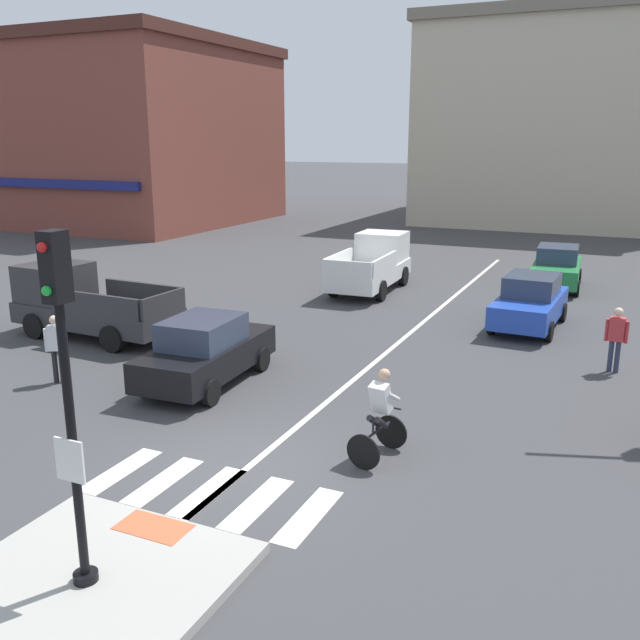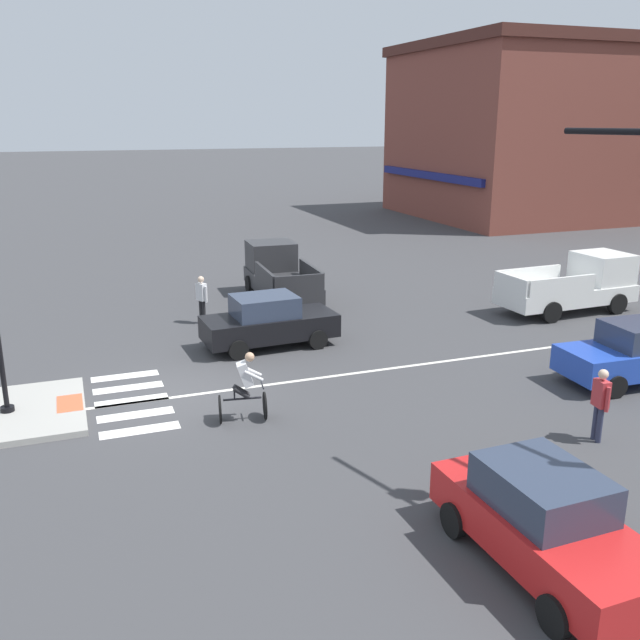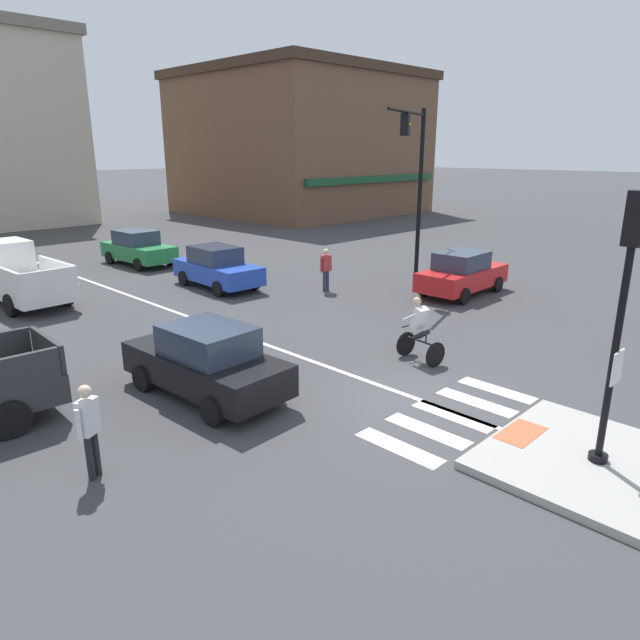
# 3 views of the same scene
# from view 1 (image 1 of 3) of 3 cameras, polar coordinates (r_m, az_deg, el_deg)

# --- Properties ---
(ground_plane) EXTENTS (300.00, 300.00, 0.00)m
(ground_plane) POSITION_cam_1_polar(r_m,az_deg,el_deg) (12.78, -6.58, -11.87)
(ground_plane) COLOR #3D3D3F
(traffic_island) EXTENTS (3.51, 3.49, 0.15)m
(traffic_island) POSITION_cam_1_polar(r_m,az_deg,el_deg) (10.10, -18.66, -20.00)
(traffic_island) COLOR #A3A099
(traffic_island) RESTS_ON ground
(tactile_pad_front) EXTENTS (1.10, 0.60, 0.01)m
(tactile_pad_front) POSITION_cam_1_polar(r_m,az_deg,el_deg) (10.93, -13.56, -16.24)
(tactile_pad_front) COLOR #DB5B38
(tactile_pad_front) RESTS_ON traffic_island
(signal_pole) EXTENTS (0.44, 0.38, 4.55)m
(signal_pole) POSITION_cam_1_polar(r_m,az_deg,el_deg) (8.84, -20.19, -4.76)
(signal_pole) COLOR black
(signal_pole) RESTS_ON traffic_island
(crosswalk_stripe_a) EXTENTS (0.44, 1.80, 0.01)m
(crosswalk_stripe_a) POSITION_cam_1_polar(r_m,az_deg,el_deg) (13.04, -16.06, -11.81)
(crosswalk_stripe_a) COLOR silver
(crosswalk_stripe_a) RESTS_ON ground
(crosswalk_stripe_b) EXTENTS (0.44, 1.80, 0.01)m
(crosswalk_stripe_b) POSITION_cam_1_polar(r_m,az_deg,el_deg) (12.51, -12.76, -12.77)
(crosswalk_stripe_b) COLOR silver
(crosswalk_stripe_b) RESTS_ON ground
(crosswalk_stripe_c) EXTENTS (0.44, 1.80, 0.01)m
(crosswalk_stripe_c) POSITION_cam_1_polar(r_m,az_deg,el_deg) (12.02, -9.14, -13.77)
(crosswalk_stripe_c) COLOR silver
(crosswalk_stripe_c) RESTS_ON ground
(crosswalk_stripe_d) EXTENTS (0.44, 1.80, 0.01)m
(crosswalk_stripe_d) POSITION_cam_1_polar(r_m,az_deg,el_deg) (11.59, -5.20, -14.79)
(crosswalk_stripe_d) COLOR silver
(crosswalk_stripe_d) RESTS_ON ground
(crosswalk_stripe_e) EXTENTS (0.44, 1.80, 0.01)m
(crosswalk_stripe_e) POSITION_cam_1_polar(r_m,az_deg,el_deg) (11.22, -0.94, -15.81)
(crosswalk_stripe_e) COLOR silver
(crosswalk_stripe_e) RESTS_ON ground
(lane_centre_line) EXTENTS (0.14, 28.00, 0.01)m
(lane_centre_line) POSITION_cam_1_polar(r_m,az_deg,el_deg) (21.36, 7.66, -0.87)
(lane_centre_line) COLOR silver
(lane_centre_line) RESTS_ON ground
(building_corner_left) EXTENTS (15.46, 16.65, 11.97)m
(building_corner_left) POSITION_cam_1_polar(r_m,az_deg,el_deg) (50.96, -15.05, 14.60)
(building_corner_left) COLOR brown
(building_corner_left) RESTS_ON ground
(building_corner_right) EXTENTS (17.72, 20.02, 13.50)m
(building_corner_right) POSITION_cam_1_polar(r_m,az_deg,el_deg) (54.63, 19.48, 15.05)
(building_corner_right) COLOR beige
(building_corner_right) RESTS_ON ground
(car_green_eastbound_distant) EXTENTS (2.00, 4.18, 1.64)m
(car_green_eastbound_distant) POSITION_cam_1_polar(r_m,az_deg,el_deg) (28.70, 18.91, 4.13)
(car_green_eastbound_distant) COLOR #237A3D
(car_green_eastbound_distant) RESTS_ON ground
(car_blue_eastbound_far) EXTENTS (1.99, 4.18, 1.64)m
(car_blue_eastbound_far) POSITION_cam_1_polar(r_m,az_deg,el_deg) (22.33, 16.91, 1.44)
(car_blue_eastbound_far) COLOR #2347B7
(car_blue_eastbound_far) RESTS_ON ground
(car_black_westbound_near) EXTENTS (2.00, 4.18, 1.64)m
(car_black_westbound_near) POSITION_cam_1_polar(r_m,az_deg,el_deg) (16.69, -9.40, -2.52)
(car_black_westbound_near) COLOR black
(car_black_westbound_near) RESTS_ON ground
(pickup_truck_charcoal_cross_left) EXTENTS (5.18, 2.22, 2.08)m
(pickup_truck_charcoal_cross_left) POSITION_cam_1_polar(r_m,az_deg,el_deg) (21.60, -18.85, 1.30)
(pickup_truck_charcoal_cross_left) COLOR #2D2D30
(pickup_truck_charcoal_cross_left) RESTS_ON ground
(pickup_truck_white_westbound_distant) EXTENTS (2.20, 5.17, 2.08)m
(pickup_truck_white_westbound_distant) POSITION_cam_1_polar(r_m,az_deg,el_deg) (26.99, 4.42, 4.61)
(pickup_truck_white_westbound_distant) COLOR white
(pickup_truck_white_westbound_distant) RESTS_ON ground
(cyclist) EXTENTS (0.82, 1.18, 1.68)m
(cyclist) POSITION_cam_1_polar(r_m,az_deg,el_deg) (12.73, 4.96, -7.64)
(cyclist) COLOR black
(cyclist) RESTS_ON ground
(pedestrian_at_curb_left) EXTENTS (0.49, 0.36, 1.67)m
(pedestrian_at_curb_left) POSITION_cam_1_polar(r_m,az_deg,el_deg) (17.61, -20.90, -1.82)
(pedestrian_at_curb_left) COLOR black
(pedestrian_at_curb_left) RESTS_ON ground
(pedestrian_waiting_far_side) EXTENTS (0.55, 0.26, 1.67)m
(pedestrian_waiting_far_side) POSITION_cam_1_polar(r_m,az_deg,el_deg) (18.71, 23.22, -1.11)
(pedestrian_waiting_far_side) COLOR #2D334C
(pedestrian_waiting_far_side) RESTS_ON ground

